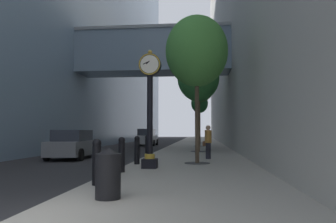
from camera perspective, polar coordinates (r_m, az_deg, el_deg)
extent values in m
plane|color=#262628|center=(32.16, 0.35, -6.14)|extent=(110.00, 110.00, 0.00)
cube|color=#9E998E|center=(35.01, 5.19, -5.79)|extent=(5.34, 80.00, 0.14)
cube|color=slate|center=(26.88, -2.50, 10.06)|extent=(12.74, 3.20, 3.25)
cube|color=gray|center=(27.34, -2.49, 13.62)|extent=(12.74, 3.40, 0.24)
cube|color=#B7B2A8|center=(38.21, 16.42, 17.88)|extent=(9.00, 80.00, 30.63)
cube|color=black|center=(12.37, -3.22, -9.03)|extent=(0.55, 0.55, 0.35)
cylinder|color=gold|center=(12.35, -3.21, -7.80)|extent=(0.38, 0.38, 0.18)
cylinder|color=black|center=(12.33, -3.19, -0.54)|extent=(0.22, 0.22, 2.95)
cylinder|color=black|center=(12.57, -3.16, 8.12)|extent=(0.84, 0.28, 0.84)
torus|color=gold|center=(12.42, -3.27, 8.26)|extent=(0.82, 0.05, 0.82)
cylinder|color=silver|center=(12.42, -3.27, 8.26)|extent=(0.69, 0.01, 0.69)
cylinder|color=silver|center=(12.71, -3.05, 7.99)|extent=(0.69, 0.01, 0.69)
sphere|color=gold|center=(12.67, -3.15, 10.30)|extent=(0.16, 0.16, 0.16)
cube|color=black|center=(12.44, -3.55, 8.52)|extent=(0.14, 0.01, 0.14)
cube|color=black|center=(12.44, -3.82, 8.48)|extent=(0.25, 0.01, 0.13)
cylinder|color=black|center=(8.68, -12.36, -9.16)|extent=(0.22, 0.22, 1.01)
sphere|color=black|center=(8.65, -12.31, -5.43)|extent=(0.23, 0.23, 0.23)
cylinder|color=black|center=(11.23, -8.09, -7.88)|extent=(0.22, 0.22, 1.01)
sphere|color=black|center=(11.20, -8.07, -5.00)|extent=(0.23, 0.23, 0.23)
cylinder|color=black|center=(13.81, -5.43, -7.06)|extent=(0.22, 0.22, 1.01)
sphere|color=black|center=(13.79, -5.42, -4.72)|extent=(0.23, 0.23, 0.23)
cylinder|color=black|center=(16.42, -3.61, -6.49)|extent=(0.22, 0.22, 1.01)
sphere|color=black|center=(16.40, -3.61, -4.52)|extent=(0.23, 0.23, 0.23)
cylinder|color=#333335|center=(14.22, 5.12, -8.95)|extent=(1.10, 1.10, 0.02)
cylinder|color=#4C3D2D|center=(14.17, 5.08, -1.21)|extent=(0.18, 0.18, 3.86)
ellipsoid|color=#428438|center=(14.58, 5.02, 10.45)|extent=(2.72, 2.72, 3.13)
cylinder|color=#333335|center=(22.15, 5.38, -6.97)|extent=(1.10, 1.10, 0.02)
cylinder|color=brown|center=(22.11, 5.35, -1.86)|extent=(0.18, 0.18, 3.96)
ellipsoid|color=#2D7033|center=(22.41, 5.30, 5.95)|extent=(2.85, 2.85, 3.27)
cylinder|color=#333335|center=(30.09, 5.49, -6.03)|extent=(1.10, 1.10, 0.02)
cylinder|color=brown|center=(30.07, 5.47, -1.67)|extent=(0.18, 0.18, 4.59)
ellipsoid|color=#428438|center=(30.37, 5.43, 4.78)|extent=(2.98, 2.98, 3.43)
cylinder|color=#333335|center=(38.03, 5.56, -5.48)|extent=(1.10, 1.10, 0.02)
cylinder|color=brown|center=(38.01, 5.55, -2.58)|extent=(0.18, 0.18, 3.87)
ellipsoid|color=#23602D|center=(38.14, 5.52, 1.43)|extent=(1.95, 1.95, 2.24)
cylinder|color=black|center=(6.94, -10.40, -11.02)|extent=(0.52, 0.52, 0.92)
cone|color=black|center=(6.89, -10.36, -6.81)|extent=(0.53, 0.53, 0.16)
cylinder|color=#23232D|center=(16.49, 7.04, -6.83)|extent=(0.37, 0.37, 0.79)
cylinder|color=#B77A33|center=(16.47, 7.02, -4.35)|extent=(0.48, 0.48, 0.64)
sphere|color=tan|center=(16.47, 7.01, -2.82)|extent=(0.24, 0.24, 0.24)
cube|color=brown|center=(16.61, 6.42, -5.59)|extent=(0.22, 0.23, 0.24)
cube|color=#B7BABF|center=(34.33, -3.71, -4.88)|extent=(1.85, 4.14, 0.85)
cube|color=#282D38|center=(34.12, -3.76, -3.63)|extent=(1.60, 2.33, 0.70)
cylinder|color=black|center=(35.86, -4.79, -5.34)|extent=(0.23, 0.64, 0.64)
cylinder|color=black|center=(35.61, -1.96, -5.36)|extent=(0.23, 0.64, 0.64)
cylinder|color=black|center=(33.11, -5.60, -5.49)|extent=(0.23, 0.64, 0.64)
cylinder|color=black|center=(32.84, -2.53, -5.52)|extent=(0.23, 0.64, 0.64)
cube|color=slate|center=(18.95, -16.12, -6.09)|extent=(1.89, 4.35, 0.76)
cube|color=#282D38|center=(18.72, -16.30, -4.07)|extent=(1.62, 2.46, 0.62)
cylinder|color=black|center=(20.63, -17.03, -6.62)|extent=(0.24, 0.65, 0.64)
cylinder|color=black|center=(20.08, -12.35, -6.78)|extent=(0.24, 0.65, 0.64)
cylinder|color=black|center=(17.94, -20.37, -7.06)|extent=(0.24, 0.65, 0.64)
cylinder|color=black|center=(17.30, -15.05, -7.30)|extent=(0.24, 0.65, 0.64)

